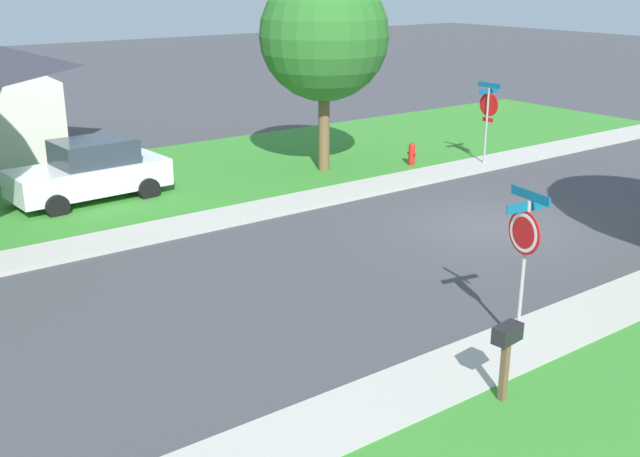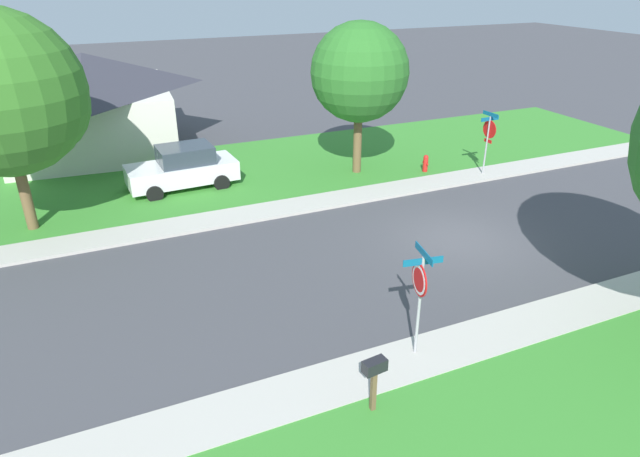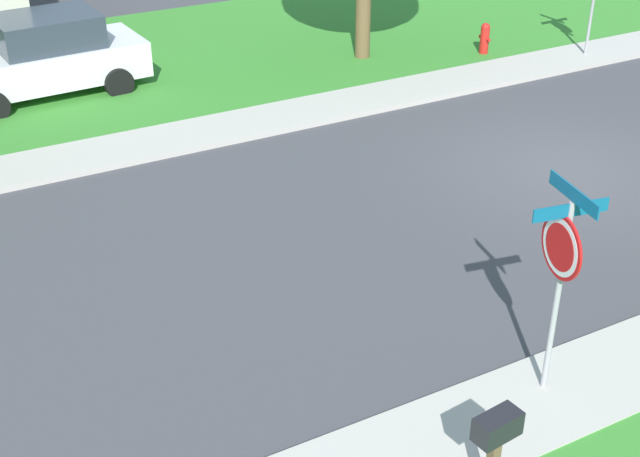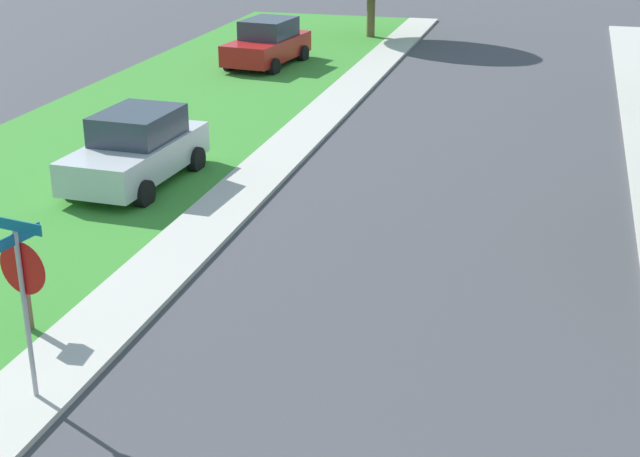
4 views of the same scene
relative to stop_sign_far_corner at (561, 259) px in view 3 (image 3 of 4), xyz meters
name	(u,v)px [view 3 (image 3 of 4)]	position (x,y,z in m)	size (l,w,h in m)	color
ground_plane	(570,171)	(4.51, -4.62, -1.89)	(120.00, 120.00, 0.00)	#424247
stop_sign_far_corner	(561,259)	(0.00, 0.00, 0.00)	(0.91, 0.91, 2.77)	#9E9EA3
car_white_far_down_street	(44,57)	(12.88, 2.77, -1.01)	(2.22, 4.39, 1.76)	white
fire_hydrant	(485,39)	(10.46, -7.25, -1.45)	(0.38, 0.22, 0.83)	red
mailbox	(496,440)	(-1.20, 1.75, -0.88)	(0.29, 0.50, 1.31)	brown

